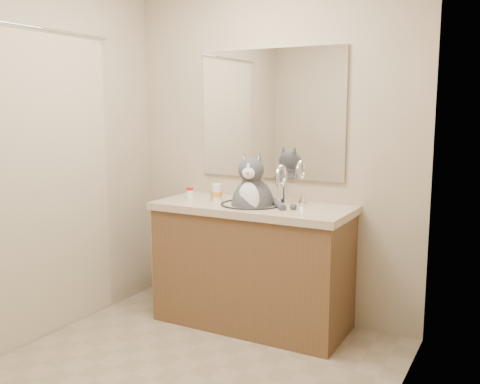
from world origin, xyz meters
name	(u,v)px	position (x,y,z in m)	size (l,w,h in m)	color
room	(166,166)	(0.00, 0.00, 1.20)	(2.22, 2.52, 2.42)	gray
vanity	(252,262)	(0.00, 0.96, 0.44)	(1.34, 0.59, 1.12)	brown
mirror	(271,114)	(0.00, 1.24, 1.45)	(1.10, 0.02, 0.90)	white
shower_curtain	(40,183)	(-1.05, 0.10, 1.03)	(0.02, 1.30, 1.93)	tan
cat	(252,202)	(0.02, 0.93, 0.87)	(0.46, 0.37, 0.57)	#46464B
pill_bottle_redcap	(190,193)	(-0.48, 0.93, 0.89)	(0.06, 0.06, 0.08)	white
pill_bottle_orange	(217,193)	(-0.28, 0.96, 0.91)	(0.09, 0.09, 0.12)	white
grey_canister	(213,196)	(-0.31, 0.96, 0.88)	(0.05, 0.05, 0.06)	gray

